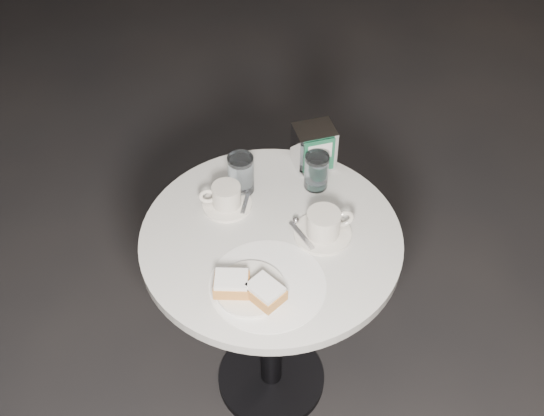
{
  "coord_description": "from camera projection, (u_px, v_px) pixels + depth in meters",
  "views": [
    {
      "loc": [
        0.17,
        -1.19,
        2.09
      ],
      "look_at": [
        0.0,
        0.02,
        0.83
      ],
      "focal_mm": 45.0,
      "sensor_mm": 36.0,
      "label": 1
    }
  ],
  "objects": [
    {
      "name": "cafe_table",
      "position": [
        271.0,
        282.0,
        1.95
      ],
      "size": [
        0.7,
        0.7,
        0.74
      ],
      "color": "black",
      "rests_on": "ground"
    },
    {
      "name": "sugar_spill",
      "position": [
        268.0,
        284.0,
        1.69
      ],
      "size": [
        0.33,
        0.33,
        0.0
      ],
      "primitive_type": "cylinder",
      "rotation": [
        0.0,
        0.0,
        0.13
      ],
      "color": "white",
      "rests_on": "cafe_table"
    },
    {
      "name": "napkin_dispenser",
      "position": [
        314.0,
        147.0,
        1.95
      ],
      "size": [
        0.14,
        0.13,
        0.13
      ],
      "rotation": [
        0.0,
        0.0,
        0.42
      ],
      "color": "silver",
      "rests_on": "cafe_table"
    },
    {
      "name": "ground",
      "position": [
        271.0,
        380.0,
        2.34
      ],
      "size": [
        7.0,
        7.0,
        0.0
      ],
      "primitive_type": "plane",
      "color": "black",
      "rests_on": "ground"
    },
    {
      "name": "coffee_cup_right",
      "position": [
        324.0,
        226.0,
        1.78
      ],
      "size": [
        0.2,
        0.2,
        0.08
      ],
      "rotation": [
        0.0,
        0.0,
        0.41
      ],
      "color": "silver",
      "rests_on": "cafe_table"
    },
    {
      "name": "water_glass_right",
      "position": [
        316.0,
        172.0,
        1.9
      ],
      "size": [
        0.08,
        0.08,
        0.11
      ],
      "rotation": [
        0.0,
        0.0,
        -0.26
      ],
      "color": "white",
      "rests_on": "cafe_table"
    },
    {
      "name": "beignet_plate",
      "position": [
        249.0,
        288.0,
        1.66
      ],
      "size": [
        0.2,
        0.2,
        0.06
      ],
      "rotation": [
        0.0,
        0.0,
        -0.2
      ],
      "color": "silver",
      "rests_on": "cafe_table"
    },
    {
      "name": "coffee_cup_left",
      "position": [
        226.0,
        198.0,
        1.86
      ],
      "size": [
        0.16,
        0.16,
        0.07
      ],
      "rotation": [
        0.0,
        0.0,
        0.22
      ],
      "color": "white",
      "rests_on": "cafe_table"
    },
    {
      "name": "water_glass_left",
      "position": [
        241.0,
        174.0,
        1.89
      ],
      "size": [
        0.08,
        0.08,
        0.12
      ],
      "rotation": [
        0.0,
        0.0,
        0.07
      ],
      "color": "white",
      "rests_on": "cafe_table"
    }
  ]
}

